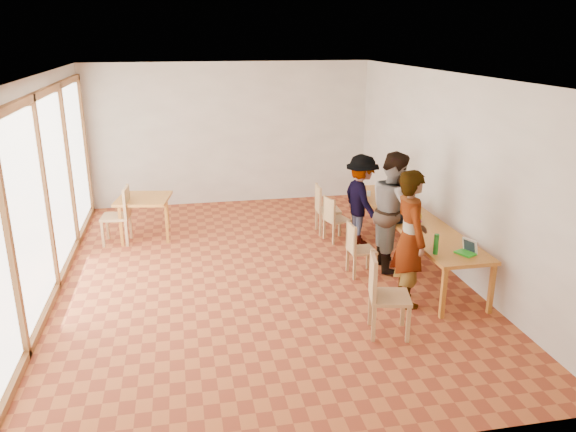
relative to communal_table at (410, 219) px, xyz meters
name	(u,v)px	position (x,y,z in m)	size (l,w,h in m)	color
ground	(258,273)	(-2.50, -0.07, -0.70)	(8.00, 8.00, 0.00)	#AB5429
wall_back	(230,134)	(-2.50, 3.93, 0.80)	(6.00, 0.10, 3.00)	beige
wall_front	(325,302)	(-2.50, -4.07, 0.80)	(6.00, 0.10, 3.00)	beige
wall_right	(446,171)	(0.50, -0.07, 0.80)	(0.10, 8.00, 3.00)	beige
window_wall	(43,190)	(-5.46, -0.07, 0.80)	(0.10, 8.00, 3.00)	white
ceiling	(254,74)	(-2.50, -0.07, 2.32)	(6.00, 8.00, 0.04)	white
communal_table	(410,219)	(0.00, 0.00, 0.00)	(0.80, 4.00, 0.75)	#C7782C
side_table	(144,202)	(-4.27, 1.96, -0.03)	(0.90, 0.90, 0.75)	#C7782C
chair_near	(381,287)	(-1.28, -2.15, -0.07)	(0.58, 0.58, 0.55)	tan
chair_mid	(356,244)	(-1.03, -0.40, -0.19)	(0.40, 0.40, 0.44)	tan
chair_far	(333,214)	(-0.98, 1.10, -0.20)	(0.47, 0.47, 0.43)	tan
chair_empty	(323,204)	(-1.04, 1.56, -0.15)	(0.44, 0.44, 0.48)	tan
chair_spare	(121,209)	(-4.65, 1.74, -0.08)	(0.51, 0.51, 0.54)	tan
person_near	(410,238)	(-0.62, -1.42, 0.24)	(0.69, 0.45, 1.88)	gray
person_mid	(394,211)	(-0.36, -0.19, 0.23)	(0.90, 0.70, 1.86)	gray
person_far	(361,200)	(-0.52, 0.94, 0.09)	(1.02, 0.59, 1.59)	gray
laptop_near	(467,250)	(0.12, -1.63, 0.10)	(0.29, 0.30, 0.20)	green
laptop_mid	(410,214)	(-0.03, -0.05, 0.11)	(0.27, 0.29, 0.21)	green
laptop_far	(405,207)	(0.05, 0.35, 0.10)	(0.23, 0.25, 0.19)	green
yellow_mug	(417,217)	(0.02, -0.20, 0.10)	(0.14, 0.14, 0.11)	gold
green_bottle	(436,244)	(-0.31, -1.57, 0.19)	(0.07, 0.07, 0.28)	#1A7921
clear_glass	(369,193)	(-0.27, 1.28, 0.09)	(0.07, 0.07, 0.09)	silver
condiment_cup	(406,211)	(0.01, 0.21, 0.08)	(0.08, 0.08, 0.06)	white
pink_phone	(419,221)	(0.04, -0.24, 0.05)	(0.05, 0.10, 0.01)	#CE3D85
black_pouch	(398,218)	(-0.29, -0.17, 0.09)	(0.16, 0.26, 0.09)	black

